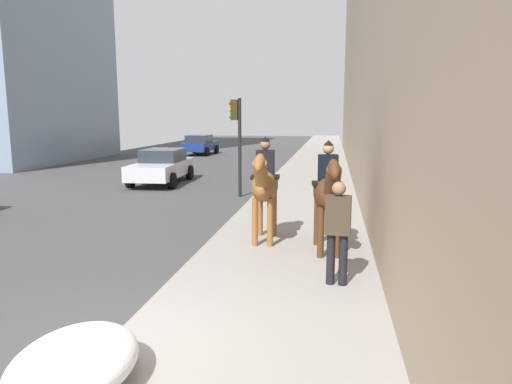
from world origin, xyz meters
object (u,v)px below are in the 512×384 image
(traffic_light_near_curb, at_px, (237,131))
(mounted_horse_near, at_px, (265,184))
(pedestrian_greeting, at_px, (338,226))
(car_near_lane, at_px, (162,166))
(mounted_horse_far, at_px, (328,192))
(car_mid_lane, at_px, (200,144))

(traffic_light_near_curb, bearing_deg, mounted_horse_near, -163.08)
(pedestrian_greeting, bearing_deg, car_near_lane, 37.59)
(mounted_horse_near, height_order, car_near_lane, mounted_horse_near)
(traffic_light_near_curb, bearing_deg, car_near_lane, 54.60)
(mounted_horse_near, relative_size, mounted_horse_far, 1.01)
(car_near_lane, distance_m, car_mid_lane, 14.59)
(car_mid_lane, relative_size, traffic_light_near_curb, 1.13)
(mounted_horse_far, xyz_separation_m, car_near_lane, (9.45, 7.04, -0.62))
(mounted_horse_near, distance_m, mounted_horse_far, 1.49)
(pedestrian_greeting, relative_size, car_mid_lane, 0.44)
(pedestrian_greeting, distance_m, car_near_lane, 13.39)
(pedestrian_greeting, height_order, car_mid_lane, pedestrian_greeting)
(pedestrian_greeting, height_order, traffic_light_near_curb, traffic_light_near_curb)
(mounted_horse_far, height_order, traffic_light_near_curb, traffic_light_near_curb)
(car_near_lane, relative_size, traffic_light_near_curb, 1.30)
(pedestrian_greeting, distance_m, traffic_light_near_curb, 9.30)
(car_near_lane, distance_m, traffic_light_near_curb, 4.94)
(mounted_horse_far, distance_m, traffic_light_near_curb, 7.53)
(mounted_horse_far, xyz_separation_m, pedestrian_greeting, (-1.82, -0.18, -0.26))
(car_mid_lane, bearing_deg, traffic_light_near_curb, -157.33)
(mounted_horse_near, bearing_deg, traffic_light_near_curb, -165.06)
(car_near_lane, bearing_deg, traffic_light_near_curb, 51.76)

